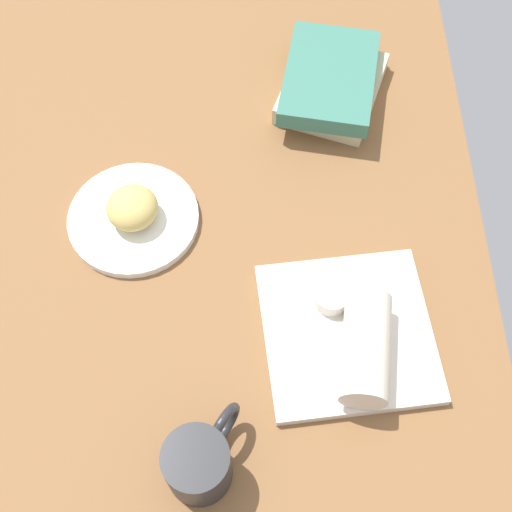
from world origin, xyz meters
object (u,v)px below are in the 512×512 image
at_px(sauce_cup, 331,295).
at_px(scone_pastry, 132,208).
at_px(round_plate, 134,219).
at_px(book_stack, 331,83).
at_px(breakfast_wrap, 366,348).
at_px(square_plate, 347,333).
at_px(coffee_mug, 200,462).

bearing_deg(sauce_cup, scone_pastry, -116.32).
bearing_deg(scone_pastry, sauce_cup, 63.68).
relative_size(round_plate, book_stack, 0.85).
distance_m(round_plate, sauce_cup, 0.32).
relative_size(sauce_cup, breakfast_wrap, 0.37).
bearing_deg(scone_pastry, book_stack, 128.45).
relative_size(square_plate, book_stack, 0.98).
bearing_deg(scone_pastry, breakfast_wrap, 55.01).
height_order(square_plate, book_stack, book_stack).
relative_size(square_plate, breakfast_wrap, 1.57).
bearing_deg(breakfast_wrap, round_plate, 152.93).
distance_m(breakfast_wrap, coffee_mug, 0.26).
height_order(breakfast_wrap, book_stack, breakfast_wrap).
bearing_deg(sauce_cup, round_plate, -116.34).
relative_size(scone_pastry, square_plate, 0.34).
distance_m(scone_pastry, square_plate, 0.36).
relative_size(breakfast_wrap, coffee_mug, 1.23).
distance_m(scone_pastry, breakfast_wrap, 0.39).
bearing_deg(breakfast_wrap, scone_pastry, 152.87).
bearing_deg(book_stack, sauce_cup, -3.44).
bearing_deg(book_stack, round_plate, -52.01).
relative_size(sauce_cup, coffee_mug, 0.46).
distance_m(round_plate, coffee_mug, 0.39).
bearing_deg(sauce_cup, book_stack, 176.56).
bearing_deg(round_plate, breakfast_wrap, 55.07).
xyz_separation_m(sauce_cup, book_stack, (-0.39, 0.02, 0.00)).
xyz_separation_m(sauce_cup, coffee_mug, (0.23, -0.18, 0.02)).
bearing_deg(square_plate, book_stack, 179.71).
xyz_separation_m(square_plate, coffee_mug, (0.18, -0.20, 0.04)).
xyz_separation_m(book_stack, coffee_mug, (0.62, -0.20, 0.01)).
relative_size(square_plate, coffee_mug, 1.93).
bearing_deg(book_stack, square_plate, -0.29).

